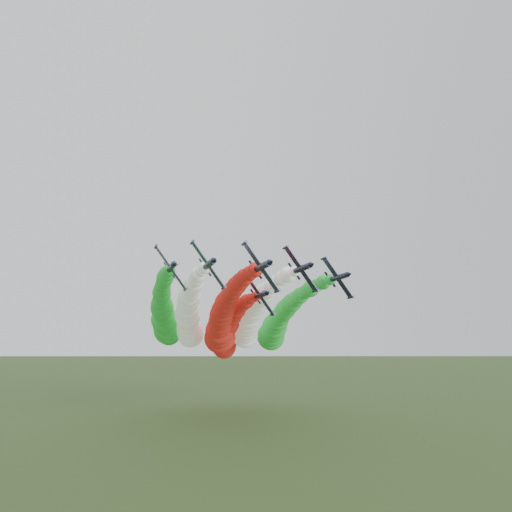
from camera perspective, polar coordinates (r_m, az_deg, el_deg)
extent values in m
plane|color=#3E5425|center=(103.06, 4.33, -22.28)|extent=(3000.00, 3000.00, 0.00)
cylinder|color=black|center=(91.35, 0.61, -1.24)|extent=(1.71, 10.02, 1.71)
cone|color=black|center=(85.79, 1.75, -0.65)|extent=(1.56, 2.00, 1.56)
cone|color=black|center=(96.53, -0.33, -1.72)|extent=(1.56, 1.00, 1.56)
ellipsoid|color=black|center=(89.40, 1.24, -0.87)|extent=(1.08, 2.09, 1.13)
cube|color=black|center=(91.09, 0.57, -1.28)|extent=(6.42, 2.12, 8.70)
cylinder|color=black|center=(91.01, -1.34, 1.49)|extent=(0.68, 2.90, 0.68)
cylinder|color=black|center=(91.48, 2.47, -4.03)|extent=(0.68, 2.90, 0.68)
cube|color=black|center=(95.76, 0.47, -1.20)|extent=(2.16, 1.67, 1.64)
cube|color=black|center=(95.41, -0.05, -1.56)|extent=(2.59, 1.22, 3.48)
sphere|color=#AE1913|center=(95.04, -0.07, -1.59)|extent=(2.95, 2.95, 2.95)
sphere|color=#AE1913|center=(99.02, -0.73, -2.01)|extent=(3.08, 3.08, 3.08)
sphere|color=#AE1913|center=(103.01, -1.31, -2.47)|extent=(3.68, 3.68, 3.68)
sphere|color=#AE1913|center=(107.02, -1.81, -2.95)|extent=(3.95, 3.95, 3.95)
sphere|color=#AE1913|center=(111.05, -2.25, -3.43)|extent=(4.34, 4.34, 4.34)
sphere|color=#AE1913|center=(115.10, -2.63, -3.92)|extent=(4.45, 4.45, 4.45)
sphere|color=#AE1913|center=(119.17, -2.96, -4.40)|extent=(4.58, 4.58, 4.58)
sphere|color=#AE1913|center=(123.26, -3.24, -4.88)|extent=(4.96, 4.96, 4.96)
sphere|color=#AE1913|center=(127.37, -3.47, -5.35)|extent=(5.74, 5.74, 5.74)
sphere|color=#AE1913|center=(131.49, -3.67, -5.82)|extent=(5.78, 5.78, 5.78)
sphere|color=#AE1913|center=(135.64, -3.83, -6.28)|extent=(6.38, 6.38, 6.38)
sphere|color=#AE1913|center=(139.80, -3.96, -6.74)|extent=(6.77, 6.77, 6.77)
sphere|color=#AE1913|center=(143.98, -4.06, -7.19)|extent=(6.65, 6.65, 6.65)
sphere|color=#AE1913|center=(148.18, -4.13, -7.63)|extent=(7.10, 7.10, 7.10)
sphere|color=#AE1913|center=(152.40, -4.17, -8.06)|extent=(6.92, 6.92, 6.92)
sphere|color=#AE1913|center=(156.64, -4.19, -8.49)|extent=(8.84, 8.84, 8.84)
sphere|color=#AE1913|center=(160.90, -4.19, -8.90)|extent=(9.01, 9.01, 9.01)
sphere|color=#AE1913|center=(165.18, -4.17, -9.31)|extent=(10.13, 10.13, 10.13)
cylinder|color=black|center=(96.80, -5.45, -0.99)|extent=(1.71, 10.02, 1.71)
cone|color=black|center=(91.08, -4.75, -0.42)|extent=(1.56, 2.00, 1.56)
cone|color=black|center=(102.10, -6.03, -1.46)|extent=(1.56, 1.00, 1.56)
ellipsoid|color=black|center=(94.75, -4.98, -0.64)|extent=(1.08, 2.09, 1.13)
cube|color=black|center=(96.54, -5.50, -1.03)|extent=(6.42, 2.12, 8.70)
cylinder|color=black|center=(96.79, -7.30, 1.58)|extent=(0.68, 2.90, 0.68)
cylinder|color=black|center=(96.58, -3.70, -3.64)|extent=(0.68, 2.90, 0.68)
cube|color=black|center=(101.21, -5.32, -0.96)|extent=(2.16, 1.67, 1.64)
cube|color=black|center=(100.95, -5.82, -1.31)|extent=(2.59, 1.22, 3.48)
sphere|color=white|center=(100.58, -5.87, -1.33)|extent=(2.64, 2.64, 2.64)
sphere|color=white|center=(104.65, -6.27, -1.74)|extent=(2.57, 2.57, 2.57)
sphere|color=white|center=(108.71, -6.61, -2.18)|extent=(3.49, 3.49, 3.49)
sphere|color=white|center=(112.79, -6.90, -2.64)|extent=(3.65, 3.65, 3.65)
sphere|color=white|center=(116.87, -7.14, -3.11)|extent=(4.54, 4.54, 4.54)
sphere|color=white|center=(120.96, -7.34, -3.58)|extent=(4.42, 4.42, 4.42)
sphere|color=white|center=(125.06, -7.50, -4.05)|extent=(4.78, 4.78, 4.78)
sphere|color=white|center=(129.18, -7.63, -4.52)|extent=(5.72, 5.72, 5.72)
sphere|color=white|center=(133.30, -7.72, -4.98)|extent=(6.04, 6.04, 6.04)
sphere|color=white|center=(137.45, -7.78, -5.44)|extent=(5.66, 5.66, 5.66)
sphere|color=white|center=(141.60, -7.82, -5.89)|extent=(6.56, 6.56, 6.56)
sphere|color=white|center=(145.77, -7.83, -6.34)|extent=(6.72, 6.72, 6.72)
sphere|color=white|center=(149.95, -7.82, -6.78)|extent=(7.66, 7.66, 7.66)
sphere|color=white|center=(154.14, -7.79, -7.22)|extent=(6.69, 6.69, 6.69)
sphere|color=white|center=(158.36, -7.74, -7.64)|extent=(7.04, 7.04, 7.04)
sphere|color=white|center=(162.58, -7.67, -8.06)|extent=(7.88, 7.88, 7.88)
sphere|color=white|center=(166.83, -7.59, -8.48)|extent=(8.53, 8.53, 8.53)
sphere|color=white|center=(171.09, -7.49, -8.89)|extent=(8.68, 8.68, 8.68)
cylinder|color=black|center=(101.26, 5.17, -1.45)|extent=(1.71, 10.02, 1.71)
cone|color=black|center=(95.86, 6.45, -0.94)|extent=(1.56, 2.00, 1.56)
cone|color=black|center=(106.30, 4.10, -1.88)|extent=(1.56, 1.00, 1.56)
ellipsoid|color=black|center=(99.39, 5.83, -1.12)|extent=(1.08, 2.09, 1.13)
cube|color=black|center=(100.99, 5.14, -1.49)|extent=(6.42, 2.12, 8.70)
cylinder|color=black|center=(100.64, 3.43, 1.01)|extent=(0.68, 2.90, 0.68)
cylinder|color=black|center=(101.62, 6.85, -3.96)|extent=(0.68, 2.90, 0.68)
cube|color=black|center=(105.64, 4.85, -1.41)|extent=(2.16, 1.67, 1.64)
cube|color=black|center=(105.23, 4.40, -1.74)|extent=(2.59, 1.22, 3.48)
sphere|color=white|center=(104.85, 4.39, -1.76)|extent=(2.30, 2.30, 2.30)
sphere|color=white|center=(108.74, 3.63, -2.14)|extent=(3.61, 3.61, 3.61)
sphere|color=white|center=(112.64, 2.95, -2.56)|extent=(3.54, 3.54, 3.54)
sphere|color=white|center=(116.58, 2.35, -3.00)|extent=(3.54, 3.54, 3.54)
sphere|color=white|center=(120.54, 1.81, -3.44)|extent=(4.05, 4.05, 4.05)
sphere|color=white|center=(124.52, 1.33, -3.89)|extent=(4.50, 4.50, 4.50)
sphere|color=white|center=(128.54, 0.90, -4.34)|extent=(5.43, 5.43, 5.43)
sphere|color=white|center=(132.57, 0.53, -4.79)|extent=(5.44, 5.44, 5.44)
sphere|color=white|center=(136.64, 0.20, -5.24)|extent=(5.81, 5.81, 5.81)
sphere|color=white|center=(140.73, -0.09, -5.68)|extent=(6.08, 6.08, 6.08)
sphere|color=white|center=(144.84, -0.34, -6.12)|extent=(6.65, 6.65, 6.65)
sphere|color=white|center=(148.97, -0.56, -6.55)|extent=(6.25, 6.25, 6.25)
sphere|color=white|center=(153.13, -0.74, -6.98)|extent=(7.53, 7.53, 7.53)
sphere|color=white|center=(157.31, -0.89, -7.40)|extent=(8.01, 8.01, 8.01)
sphere|color=white|center=(161.51, -1.01, -7.81)|extent=(7.89, 7.89, 7.89)
sphere|color=white|center=(165.74, -1.11, -8.22)|extent=(8.15, 8.15, 8.15)
sphere|color=white|center=(169.99, -1.19, -8.62)|extent=(7.96, 7.96, 7.96)
sphere|color=white|center=(174.26, -1.24, -9.02)|extent=(8.89, 8.89, 8.89)
cylinder|color=black|center=(104.26, -9.67, -1.33)|extent=(1.71, 10.02, 1.71)
cone|color=black|center=(98.47, -9.27, -0.83)|extent=(1.56, 2.00, 1.56)
cone|color=black|center=(109.63, -10.01, -1.75)|extent=(1.56, 1.00, 1.56)
ellipsoid|color=black|center=(102.16, -9.32, -1.01)|extent=(1.08, 2.09, 1.13)
cube|color=black|center=(104.01, -9.73, -1.37)|extent=(6.42, 2.12, 8.70)
cylinder|color=black|center=(104.45, -11.38, 1.05)|extent=(0.68, 2.90, 0.68)
cylinder|color=black|center=(103.85, -8.07, -3.80)|extent=(0.68, 2.90, 0.68)
cube|color=black|center=(108.65, -9.38, -1.29)|extent=(2.16, 1.67, 1.64)
cube|color=black|center=(108.45, -9.86, -1.61)|extent=(2.59, 1.22, 3.48)
sphere|color=green|center=(108.09, -9.91, -1.64)|extent=(2.72, 2.72, 2.72)
sphere|color=green|center=(112.20, -10.14, -2.00)|extent=(3.49, 3.49, 3.49)
sphere|color=green|center=(116.30, -10.33, -2.41)|extent=(3.95, 3.95, 3.95)
sphere|color=green|center=(120.41, -10.47, -2.83)|extent=(3.76, 3.76, 3.76)
sphere|color=green|center=(124.51, -10.59, -3.27)|extent=(3.92, 3.92, 3.92)
sphere|color=green|center=(128.63, -10.66, -3.70)|extent=(4.27, 4.27, 4.27)
sphere|color=green|center=(132.74, -10.71, -4.14)|extent=(4.94, 4.94, 4.94)
sphere|color=green|center=(136.87, -10.74, -4.58)|extent=(4.57, 4.57, 4.57)
sphere|color=green|center=(141.00, -10.74, -5.02)|extent=(5.25, 5.25, 5.25)
sphere|color=green|center=(145.15, -10.71, -5.45)|extent=(6.22, 6.22, 6.22)
sphere|color=green|center=(149.30, -10.67, -5.88)|extent=(6.80, 6.80, 6.80)
sphere|color=green|center=(153.46, -10.60, -6.30)|extent=(6.08, 6.08, 6.08)
sphere|color=green|center=(157.64, -10.52, -6.72)|extent=(6.45, 6.45, 6.45)
sphere|color=green|center=(161.83, -10.43, -7.14)|extent=(8.47, 8.47, 8.47)
sphere|color=green|center=(166.03, -10.31, -7.55)|extent=(7.70, 7.70, 7.70)
sphere|color=green|center=(170.24, -10.19, -7.95)|extent=(9.02, 9.02, 9.02)
sphere|color=green|center=(174.47, -10.05, -8.35)|extent=(9.60, 9.60, 9.60)
sphere|color=green|center=(178.71, -9.89, -8.75)|extent=(8.09, 8.09, 8.09)
cylinder|color=black|center=(113.29, 9.31, -2.44)|extent=(1.71, 10.02, 1.71)
cone|color=black|center=(108.05, 10.65, -2.03)|extent=(1.56, 2.00, 1.56)
cone|color=black|center=(118.19, 8.18, -2.79)|extent=(1.56, 1.00, 1.56)
ellipsoid|color=black|center=(111.50, 9.97, -2.17)|extent=(1.08, 2.09, 1.13)
cube|color=black|center=(113.02, 9.30, -2.48)|extent=(6.42, 2.12, 8.70)
cylinder|color=black|center=(112.36, 7.78, -0.25)|extent=(0.68, 2.90, 0.68)
cylinder|color=black|center=(113.93, 10.80, -4.67)|extent=(0.68, 2.90, 0.68)
cube|color=black|center=(117.62, 8.87, -2.36)|extent=(2.16, 1.67, 1.64)
cube|color=black|center=(117.16, 8.48, -2.67)|extent=(2.59, 1.22, 3.48)
sphere|color=green|center=(116.79, 8.49, -2.69)|extent=(2.55, 2.55, 2.55)
sphere|color=green|center=(120.57, 7.68, -3.01)|extent=(3.50, 3.50, 3.50)
sphere|color=green|center=(124.38, 6.94, -3.36)|extent=(3.30, 3.30, 3.30)
sphere|color=green|center=(128.24, 6.27, -3.74)|extent=(4.30, 4.30, 4.30)
sphere|color=green|center=(132.12, 5.66, -4.12)|extent=(3.75, 3.75, 3.75)
sphere|color=green|center=(136.05, 5.11, -4.52)|extent=(4.47, 4.47, 4.47)
sphere|color=green|center=(140.00, 4.61, -4.91)|extent=(4.66, 4.66, 4.66)
sphere|color=green|center=(143.98, 4.16, -5.31)|extent=(5.45, 5.45, 5.45)
sphere|color=green|center=(148.00, 3.76, -5.71)|extent=(5.60, 5.60, 5.60)
sphere|color=green|center=(152.05, 3.40, -6.11)|extent=(6.14, 6.14, 6.14)
sphere|color=green|center=(156.12, 3.08, -6.51)|extent=(5.89, 5.89, 5.89)
sphere|color=green|center=(160.22, 2.80, -6.90)|extent=(6.06, 6.06, 6.06)
sphere|color=green|center=(164.35, 2.54, -7.29)|extent=(7.04, 7.04, 7.04)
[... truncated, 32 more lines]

